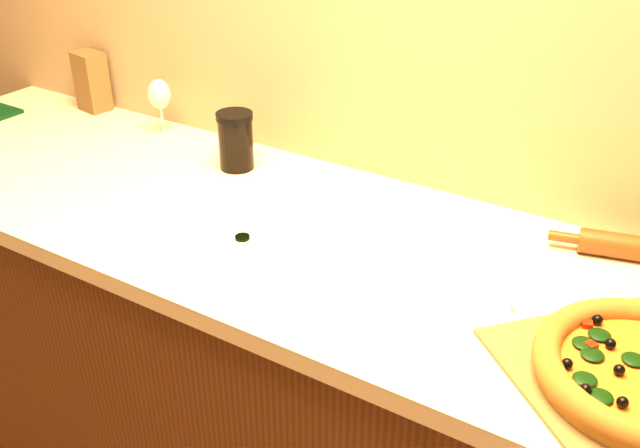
{
  "coord_description": "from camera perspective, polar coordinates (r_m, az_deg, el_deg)",
  "views": [
    {
      "loc": [
        0.57,
        0.34,
        1.65
      ],
      "look_at": [
        -0.07,
        1.38,
        0.96
      ],
      "focal_mm": 40.0,
      "sensor_mm": 36.0,
      "label": 1
    }
  ],
  "objects": [
    {
      "name": "paper_bag",
      "position": [
        2.24,
        -17.79,
        10.8
      ],
      "size": [
        0.1,
        0.08,
        0.17
      ],
      "primitive_type": "cube",
      "rotation": [
        0.0,
        0.0,
        -0.17
      ],
      "color": "brown",
      "rests_on": "countertop"
    },
    {
      "name": "cabinet",
      "position": [
        1.73,
        3.09,
        -15.47
      ],
      "size": [
        2.8,
        0.65,
        0.86
      ],
      "primitive_type": "cube",
      "color": "#44250E",
      "rests_on": "ground"
    },
    {
      "name": "bottle_cap",
      "position": [
        1.48,
        -6.23,
        -1.07
      ],
      "size": [
        0.04,
        0.04,
        0.01
      ],
      "primitive_type": "cylinder",
      "rotation": [
        0.0,
        0.0,
        -0.37
      ],
      "color": "black",
      "rests_on": "countertop"
    },
    {
      "name": "countertop",
      "position": [
        1.45,
        3.56,
        -2.71
      ],
      "size": [
        2.84,
        0.68,
        0.04
      ],
      "primitive_type": "cube",
      "color": "beige",
      "rests_on": "cabinet"
    },
    {
      "name": "wine_glass",
      "position": [
        2.0,
        -12.73,
        9.98
      ],
      "size": [
        0.06,
        0.06,
        0.15
      ],
      "color": "silver",
      "rests_on": "countertop"
    },
    {
      "name": "dark_jar",
      "position": [
        1.76,
        -6.76,
        6.66
      ],
      "size": [
        0.09,
        0.09,
        0.14
      ],
      "color": "black",
      "rests_on": "countertop"
    }
  ]
}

